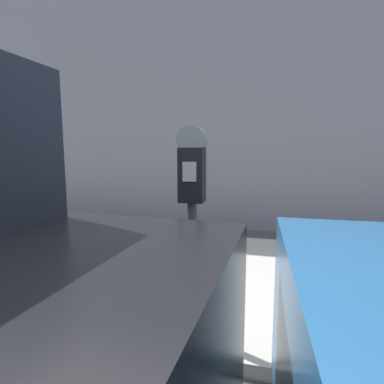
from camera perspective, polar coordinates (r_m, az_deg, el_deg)
name	(u,v)px	position (r m, az deg, el deg)	size (l,w,h in m)	color
sidewalk	(212,275)	(3.46, 3.86, -15.54)	(24.00, 2.80, 0.10)	#BCB7AD
building_facade	(237,73)	(5.73, 8.66, 21.47)	(24.00, 0.30, 5.58)	gray
parking_meter	(192,192)	(2.04, 0.00, -0.06)	(0.19, 0.14, 1.49)	#2D2D30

